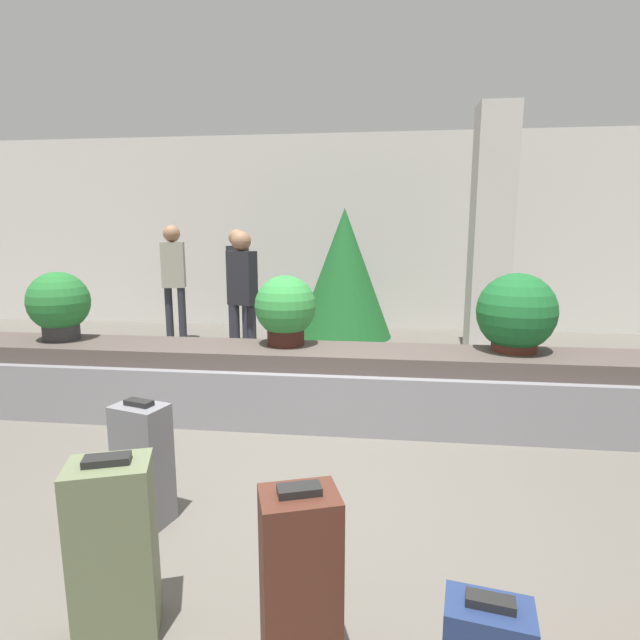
{
  "coord_description": "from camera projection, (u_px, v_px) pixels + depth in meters",
  "views": [
    {
      "loc": [
        0.52,
        -2.76,
        1.66
      ],
      "look_at": [
        0.0,
        1.42,
        0.89
      ],
      "focal_mm": 28.0,
      "sensor_mm": 36.0,
      "label": 1
    }
  ],
  "objects": [
    {
      "name": "decorated_tree",
      "position": [
        344.0,
        273.0,
        6.88
      ],
      "size": [
        1.33,
        1.33,
        1.95
      ],
      "color": "#4C331E",
      "rests_on": "ground_plane"
    },
    {
      "name": "traveler_1",
      "position": [
        174.0,
        273.0,
        7.24
      ],
      "size": [
        0.35,
        0.25,
        1.72
      ],
      "rotation": [
        0.0,
        0.0,
        -2.91
      ],
      "color": "#282833",
      "rests_on": "ground_plane"
    },
    {
      "name": "potted_plant_0",
      "position": [
        516.0,
        314.0,
        4.19
      ],
      "size": [
        0.66,
        0.66,
        0.66
      ],
      "color": "#4C2319",
      "rests_on": "carousel"
    },
    {
      "name": "suitcase_0",
      "position": [
        300.0,
        583.0,
        1.85
      ],
      "size": [
        0.34,
        0.3,
        0.76
      ],
      "rotation": [
        0.0,
        0.0,
        0.33
      ],
      "color": "#472319",
      "rests_on": "ground_plane"
    },
    {
      "name": "traveler_0",
      "position": [
        238.0,
        277.0,
        7.11
      ],
      "size": [
        0.36,
        0.35,
        1.66
      ],
      "rotation": [
        0.0,
        0.0,
        2.42
      ],
      "color": "#282833",
      "rests_on": "ground_plane"
    },
    {
      "name": "potted_plant_2",
      "position": [
        285.0,
        309.0,
        4.41
      ],
      "size": [
        0.54,
        0.54,
        0.62
      ],
      "color": "#381914",
      "rests_on": "carousel"
    },
    {
      "name": "traveler_2",
      "position": [
        242.0,
        289.0,
        5.84
      ],
      "size": [
        0.36,
        0.28,
        1.64
      ],
      "rotation": [
        0.0,
        0.0,
        -0.36
      ],
      "color": "#282833",
      "rests_on": "ground_plane"
    },
    {
      "name": "ground_plane",
      "position": [
        292.0,
        504.0,
        3.06
      ],
      "size": [
        18.0,
        18.0,
        0.0
      ],
      "primitive_type": "plane",
      "color": "#59544C"
    },
    {
      "name": "potted_plant_1",
      "position": [
        59.0,
        305.0,
        4.63
      ],
      "size": [
        0.55,
        0.55,
        0.64
      ],
      "color": "#2D2D2D",
      "rests_on": "carousel"
    },
    {
      "name": "pillar",
      "position": [
        491.0,
        234.0,
        6.45
      ],
      "size": [
        0.49,
        0.49,
        3.2
      ],
      "color": "beige",
      "rests_on": "ground_plane"
    },
    {
      "name": "back_wall",
      "position": [
        351.0,
        233.0,
        8.33
      ],
      "size": [
        18.0,
        0.06,
        3.2
      ],
      "color": "beige",
      "rests_on": "ground_plane"
    },
    {
      "name": "carousel",
      "position": [
        320.0,
        385.0,
        4.39
      ],
      "size": [
        6.88,
        0.78,
        0.64
      ],
      "color": "gray",
      "rests_on": "ground_plane"
    },
    {
      "name": "suitcase_1",
      "position": [
        114.0,
        550.0,
        2.02
      ],
      "size": [
        0.38,
        0.32,
        0.79
      ],
      "rotation": [
        0.0,
        0.0,
        0.34
      ],
      "color": "#5B6647",
      "rests_on": "ground_plane"
    },
    {
      "name": "suitcase_4",
      "position": [
        143.0,
        464.0,
        2.82
      ],
      "size": [
        0.34,
        0.27,
        0.73
      ],
      "rotation": [
        0.0,
        0.0,
        -0.29
      ],
      "color": "slate",
      "rests_on": "ground_plane"
    }
  ]
}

